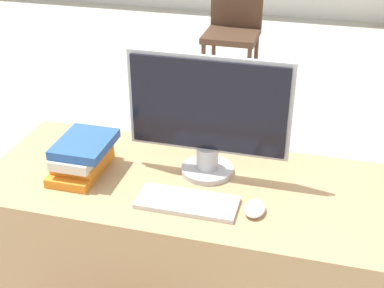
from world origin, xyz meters
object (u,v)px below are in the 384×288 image
(monitor, at_px, (208,115))
(mouse, at_px, (255,209))
(keyboard, at_px, (187,202))
(book_stack, at_px, (83,155))
(far_chair, at_px, (233,24))

(monitor, xyz_separation_m, mouse, (0.21, -0.20, -0.22))
(keyboard, relative_size, book_stack, 1.24)
(monitor, distance_m, keyboard, 0.31)
(monitor, xyz_separation_m, book_stack, (-0.43, -0.11, -0.17))
(keyboard, xyz_separation_m, far_chair, (-0.41, 2.94, -0.26))
(mouse, relative_size, far_chair, 0.11)
(book_stack, bearing_deg, far_chair, 89.80)
(keyboard, relative_size, mouse, 3.28)
(far_chair, bearing_deg, book_stack, -99.53)
(book_stack, bearing_deg, mouse, -8.00)
(monitor, relative_size, far_chair, 0.64)
(keyboard, distance_m, book_stack, 0.43)
(mouse, relative_size, book_stack, 0.38)
(keyboard, height_order, far_chair, far_chair)
(mouse, height_order, far_chair, far_chair)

